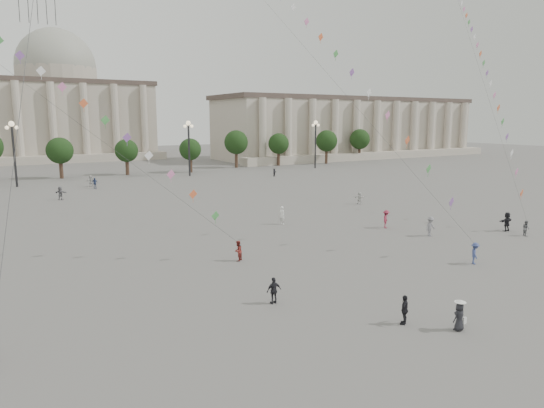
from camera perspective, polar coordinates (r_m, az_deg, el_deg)
ground at (r=29.15m, az=13.67°, el=-12.40°), size 360.00×360.00×0.00m
hall_east at (r=147.07m, az=9.26°, el=8.85°), size 84.00×26.22×17.20m
hall_central at (r=149.56m, az=-23.71°, el=10.39°), size 48.30×34.30×35.50m
tree_row at (r=99.10m, az=-19.59°, el=6.17°), size 137.12×5.12×8.00m
lamp_post_mid_west at (r=89.25m, az=-28.17°, el=6.48°), size 2.00×0.90×10.65m
lamp_post_mid_east at (r=95.46m, az=-9.77°, el=7.66°), size 2.00×0.90×10.65m
lamp_post_far_east at (r=109.82m, az=5.14°, el=8.04°), size 2.00×0.90×10.65m
person_crowd_0 at (r=82.24m, az=-20.14°, el=2.32°), size 1.05×0.47×1.77m
person_crowd_3 at (r=53.22m, az=25.90°, el=-1.89°), size 1.77×0.59×1.90m
person_crowd_4 at (r=84.77m, az=-20.54°, el=2.55°), size 1.85×1.14×1.90m
person_crowd_6 at (r=48.21m, az=18.14°, el=-2.53°), size 1.30×0.86×1.88m
person_crowd_7 at (r=64.14m, az=10.25°, el=0.70°), size 1.51×1.23×1.62m
person_crowd_8 at (r=50.61m, az=13.28°, el=-1.74°), size 1.34×1.31×1.85m
person_crowd_9 at (r=94.02m, az=0.27°, el=3.73°), size 1.38×1.19×1.51m
person_crowd_12 at (r=72.48m, az=-23.64°, el=1.18°), size 1.71×1.51×1.87m
person_crowd_13 at (r=51.01m, az=1.19°, el=-1.32°), size 0.67×0.82×1.94m
tourist_1 at (r=29.48m, az=0.23°, el=-10.14°), size 0.97×0.43×1.63m
tourist_4 at (r=27.65m, az=15.34°, el=-11.91°), size 1.02×0.85×1.63m
kite_flyer_0 at (r=38.05m, az=-4.02°, el=-5.52°), size 1.00×0.98×1.62m
kite_flyer_1 at (r=40.26m, az=22.77°, el=-5.38°), size 1.21×1.21×1.68m
kite_flyer_2 at (r=51.94m, az=27.71°, el=-2.54°), size 0.84×0.90×1.48m
hat_person at (r=27.77m, az=21.19°, el=-12.14°), size 0.76×0.60×1.69m
dragon_kite at (r=27.51m, az=-26.01°, el=20.77°), size 3.12×8.76×23.39m
kite_train_east at (r=75.19m, az=22.85°, el=16.83°), size 29.63×35.14×58.74m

